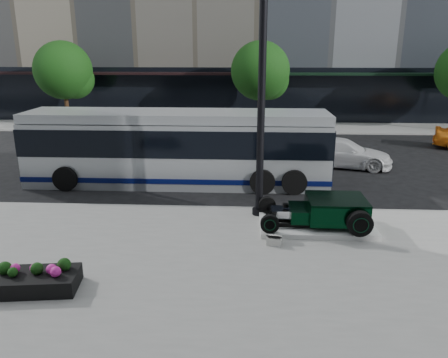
# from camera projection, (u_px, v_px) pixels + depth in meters

# --- Properties ---
(ground) EXTENTS (120.00, 120.00, 0.00)m
(ground) POSITION_uv_depth(u_px,v_px,m) (241.00, 191.00, 16.89)
(ground) COLOR black
(ground) RESTS_ON ground
(sidewalk_far) EXTENTS (70.00, 4.00, 0.12)m
(sidewalk_far) POSITION_uv_depth(u_px,v_px,m) (244.00, 127.00, 30.27)
(sidewalk_far) COLOR gray
(sidewalk_far) RESTS_ON ground
(street_trees) EXTENTS (29.80, 3.80, 5.70)m
(street_trees) POSITION_uv_depth(u_px,v_px,m) (262.00, 73.00, 28.25)
(street_trees) COLOR black
(street_trees) RESTS_ON sidewalk_far
(display_plinth) EXTENTS (3.40, 1.80, 0.15)m
(display_plinth) POSITION_uv_depth(u_px,v_px,m) (316.00, 225.00, 13.16)
(display_plinth) COLOR silver
(display_plinth) RESTS_ON sidewalk_near
(hot_rod) EXTENTS (3.22, 2.00, 0.81)m
(hot_rod) POSITION_uv_depth(u_px,v_px,m) (329.00, 210.00, 13.00)
(hot_rod) COLOR black
(hot_rod) RESTS_ON display_plinth
(info_plaque) EXTENTS (0.45, 0.37, 0.31)m
(info_plaque) POSITION_uv_depth(u_px,v_px,m) (274.00, 240.00, 12.04)
(info_plaque) COLOR silver
(info_plaque) RESTS_ON sidewalk_near
(lamppost) EXTENTS (0.43, 0.43, 7.74)m
(lamppost) POSITION_uv_depth(u_px,v_px,m) (261.00, 104.00, 13.24)
(lamppost) COLOR black
(lamppost) RESTS_ON sidewalk_near
(flower_planter) EXTENTS (2.04, 1.20, 0.63)m
(flower_planter) POSITION_uv_depth(u_px,v_px,m) (33.00, 280.00, 9.75)
(flower_planter) COLOR black
(flower_planter) RESTS_ON sidewalk_near
(transit_bus) EXTENTS (12.12, 2.88, 2.92)m
(transit_bus) POSITION_uv_depth(u_px,v_px,m) (178.00, 147.00, 17.62)
(transit_bus) COLOR #ABB0B5
(transit_bus) RESTS_ON ground
(white_sedan) EXTENTS (4.77, 2.78, 1.30)m
(white_sedan) POSITION_uv_depth(u_px,v_px,m) (342.00, 153.00, 20.30)
(white_sedan) COLOR white
(white_sedan) RESTS_ON ground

